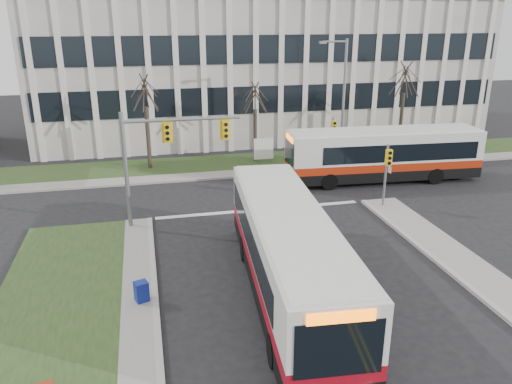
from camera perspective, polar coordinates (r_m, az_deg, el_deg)
The scene contains 16 objects.
ground at distance 21.96m, azimuth 5.39°, elevation -9.69°, with size 120.00×120.00×0.00m, color black.
sidewalk_west at distance 16.91m, azimuth -13.38°, elevation -19.95°, with size 1.20×26.00×0.14m, color #9E9B93.
sidewalk_cross at distance 36.76m, azimuth 5.51°, elevation 2.59°, with size 44.00×1.60×0.14m, color #9E9B93.
building_lawn at distance 39.33m, azimuth 4.25°, elevation 3.73°, with size 44.00×5.00×0.12m, color #2B431C.
office_building at distance 49.68m, azimuth 0.28°, elevation 14.03°, with size 40.00×16.00×12.00m, color beige.
mast_arm_signal at distance 26.13m, azimuth -11.15°, elevation 4.88°, with size 6.11×0.38×6.20m.
signal_pole_near at distance 29.59m, azimuth 14.74°, elevation 2.77°, with size 0.34×0.39×3.80m.
signal_pole_far at distance 37.06m, azimuth 8.79°, elevation 6.48°, with size 0.34×0.39×3.80m.
streetlight at distance 37.61m, azimuth 9.76°, elevation 10.79°, with size 2.15×0.25×9.20m.
directory_sign at distance 37.93m, azimuth 0.88°, elevation 4.93°, with size 1.50×0.12×2.00m.
tree_left at distance 36.53m, azimuth -12.59°, elevation 10.87°, with size 1.80×1.80×7.70m.
tree_mid at distance 37.73m, azimuth -0.10°, elevation 10.62°, with size 1.80×1.80×6.82m.
tree_right at distance 41.71m, azimuth 16.64°, elevation 12.09°, with size 1.80×1.80×8.25m.
bus_main at distance 19.84m, azimuth 3.65°, elevation -7.23°, with size 2.87×13.24×3.53m, color silver, non-canonical shape.
bus_cross at distance 34.92m, azimuth 14.33°, elevation 4.01°, with size 2.83×13.04×3.48m, color silver, non-canonical shape.
newspaper_box_blue at distance 20.33m, azimuth -12.94°, elevation -11.18°, with size 0.50×0.45×0.95m, color navy.
Camera 1 is at (-6.23, -18.17, 10.65)m, focal length 35.00 mm.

